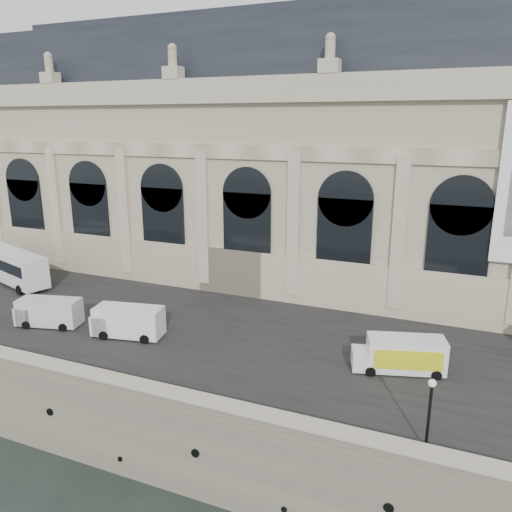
{
  "coord_description": "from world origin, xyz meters",
  "views": [
    {
      "loc": [
        16.06,
        -23.65,
        23.9
      ],
      "look_at": [
        -3.06,
        22.0,
        10.52
      ],
      "focal_mm": 35.0,
      "sensor_mm": 36.0,
      "label": 1
    }
  ],
  "objects_px": {
    "lamp_right": "(429,416)",
    "van_b": "(46,312)",
    "bus_left": "(10,265)",
    "van_c": "(125,321)",
    "box_truck": "(400,355)"
  },
  "relations": [
    {
      "from": "lamp_right",
      "to": "van_b",
      "type": "bearing_deg",
      "value": 170.72
    },
    {
      "from": "bus_left",
      "to": "van_c",
      "type": "bearing_deg",
      "value": -18.53
    },
    {
      "from": "bus_left",
      "to": "box_truck",
      "type": "relative_size",
      "value": 1.91
    },
    {
      "from": "van_c",
      "to": "box_truck",
      "type": "distance_m",
      "value": 22.71
    },
    {
      "from": "bus_left",
      "to": "box_truck",
      "type": "distance_m",
      "value": 44.03
    },
    {
      "from": "van_b",
      "to": "box_truck",
      "type": "relative_size",
      "value": 0.87
    },
    {
      "from": "van_b",
      "to": "lamp_right",
      "type": "bearing_deg",
      "value": -9.28
    },
    {
      "from": "van_c",
      "to": "van_b",
      "type": "bearing_deg",
      "value": -174.12
    },
    {
      "from": "van_c",
      "to": "box_truck",
      "type": "bearing_deg",
      "value": 6.77
    },
    {
      "from": "bus_left",
      "to": "box_truck",
      "type": "height_order",
      "value": "bus_left"
    },
    {
      "from": "van_b",
      "to": "box_truck",
      "type": "distance_m",
      "value": 30.76
    },
    {
      "from": "bus_left",
      "to": "van_c",
      "type": "distance_m",
      "value": 22.42
    },
    {
      "from": "bus_left",
      "to": "van_b",
      "type": "relative_size",
      "value": 2.19
    },
    {
      "from": "van_c",
      "to": "box_truck",
      "type": "height_order",
      "value": "box_truck"
    },
    {
      "from": "van_b",
      "to": "lamp_right",
      "type": "relative_size",
      "value": 1.36
    }
  ]
}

